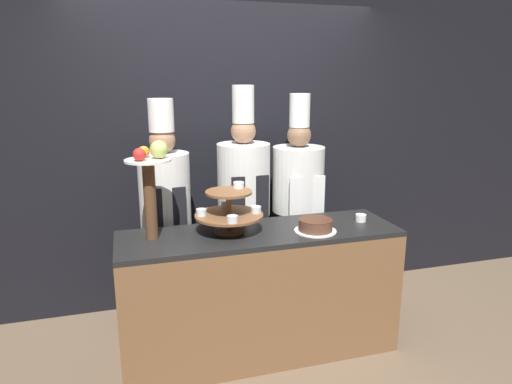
{
  "coord_description": "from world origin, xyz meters",
  "views": [
    {
      "loc": [
        -0.85,
        -2.51,
        1.92
      ],
      "look_at": [
        0.0,
        0.38,
        1.16
      ],
      "focal_mm": 32.0,
      "sensor_mm": 36.0,
      "label": 1
    }
  ],
  "objects": [
    {
      "name": "chef_center_right",
      "position": [
        0.49,
        0.84,
        0.95
      ],
      "size": [
        0.41,
        0.41,
        1.8
      ],
      "color": "#28282D",
      "rests_on": "ground_plane"
    },
    {
      "name": "wall_back",
      "position": [
        0.0,
        1.23,
        1.4
      ],
      "size": [
        10.0,
        0.06,
        2.8
      ],
      "color": "black",
      "rests_on": "ground_plane"
    },
    {
      "name": "chef_left",
      "position": [
        -0.58,
        0.84,
        0.96
      ],
      "size": [
        0.38,
        0.38,
        1.77
      ],
      "color": "black",
      "rests_on": "ground_plane"
    },
    {
      "name": "fruit_pedestal",
      "position": [
        -0.7,
        0.35,
        1.32
      ],
      "size": [
        0.29,
        0.29,
        0.63
      ],
      "color": "brown",
      "rests_on": "buffet_counter"
    },
    {
      "name": "cake_round",
      "position": [
        0.36,
        0.18,
        0.95
      ],
      "size": [
        0.28,
        0.28,
        0.09
      ],
      "color": "white",
      "rests_on": "buffet_counter"
    },
    {
      "name": "ground_plane",
      "position": [
        0.0,
        0.0,
        0.0
      ],
      "size": [
        14.0,
        14.0,
        0.0
      ],
      "primitive_type": "plane",
      "color": "brown"
    },
    {
      "name": "buffet_counter",
      "position": [
        0.0,
        0.28,
        0.45
      ],
      "size": [
        1.9,
        0.57,
        0.91
      ],
      "color": "brown",
      "rests_on": "ground_plane"
    },
    {
      "name": "tiered_stand",
      "position": [
        -0.2,
        0.33,
        1.06
      ],
      "size": [
        0.46,
        0.46,
        0.32
      ],
      "color": "brown",
      "rests_on": "buffet_counter"
    },
    {
      "name": "chef_center_left",
      "position": [
        0.03,
        0.84,
        0.98
      ],
      "size": [
        0.41,
        0.41,
        1.86
      ],
      "color": "black",
      "rests_on": "ground_plane"
    },
    {
      "name": "cup_white",
      "position": [
        0.76,
        0.29,
        0.93
      ],
      "size": [
        0.08,
        0.08,
        0.05
      ],
      "color": "white",
      "rests_on": "buffet_counter"
    }
  ]
}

